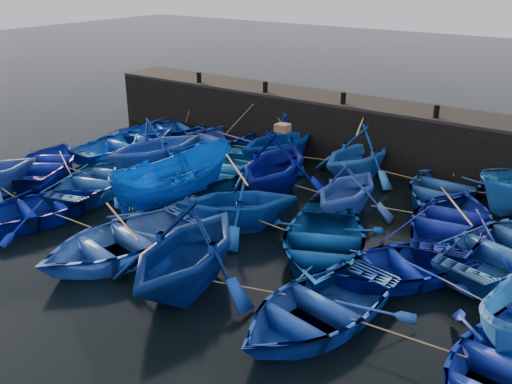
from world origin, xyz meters
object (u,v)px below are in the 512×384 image
Objects in this scene: boat_0 at (170,129)px; boat_8 at (221,169)px; boat_13 at (47,163)px; wooden_crate at (283,128)px.

boat_8 is at bearing 178.33° from boat_0.
boat_13 is at bearing -168.17° from boat_8.
boat_8 is (5.76, -3.11, 0.00)m from boat_0.
wooden_crate is at bearing -172.93° from boat_0.
boat_8 reaches higher than boat_13.
boat_0 is at bearing -129.54° from boat_13.
boat_8 is 10.21× the size of wooden_crate.
boat_0 is 1.01× the size of boat_13.
wooden_crate is at bearing 167.24° from boat_13.
wooden_crate reaches higher than boat_13.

